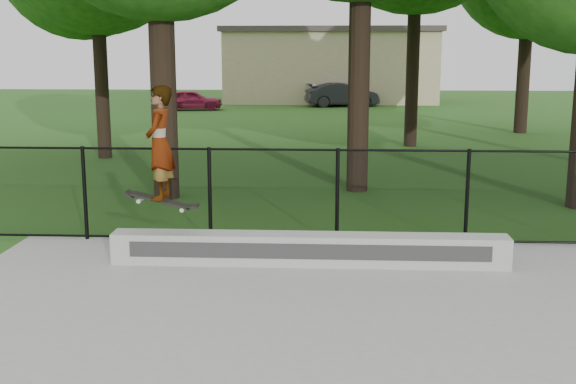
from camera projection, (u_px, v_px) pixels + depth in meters
The scene contains 7 objects.
grind_ledge at pixel (309, 249), 10.17m from camera, with size 5.58×0.40×0.44m, color #AEAFA9.
car_a at pixel (192, 100), 36.58m from camera, with size 1.23×3.03×1.04m, color #9D1C43.
car_b at pixel (342, 95), 38.81m from camera, with size 1.34×3.48×1.27m, color black.
car_c at pixel (345, 94), 39.97m from camera, with size 1.76×3.97×1.25m, color #949BA7.
skater_airborne at pixel (160, 146), 9.89m from camera, with size 0.82×0.59×1.75m.
chainlink_fence at pixel (467, 197), 11.12m from camera, with size 16.06×0.06×1.50m.
distant_building at pixel (330, 64), 42.40m from camera, with size 12.40×6.40×4.30m.
Camera 1 is at (-2.18, -5.12, 3.05)m, focal length 45.00 mm.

